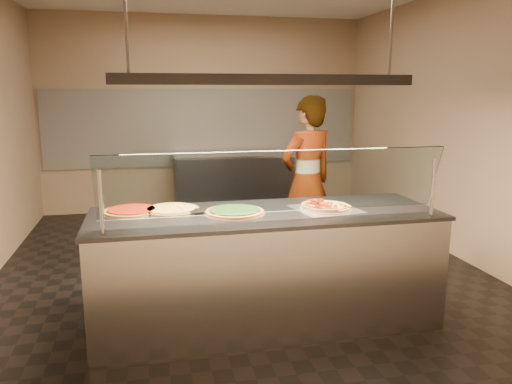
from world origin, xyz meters
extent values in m
cube|color=black|center=(0.00, 0.00, -0.01)|extent=(5.00, 6.00, 0.02)
cube|color=tan|center=(0.00, 3.01, 1.50)|extent=(5.00, 0.02, 3.00)
cube|color=tan|center=(0.00, -3.01, 1.50)|extent=(5.00, 0.02, 3.00)
cube|color=tan|center=(2.51, 0.00, 1.50)|extent=(0.02, 6.00, 3.00)
cube|color=silver|center=(0.00, 2.98, 1.30)|extent=(4.90, 0.02, 1.20)
cube|color=#B7B7BC|center=(-0.03, -1.19, 0.45)|extent=(2.70, 0.90, 0.90)
cube|color=#38383D|center=(-0.03, -1.19, 0.92)|extent=(2.74, 0.94, 0.03)
cylinder|color=#B7B7BC|center=(-1.23, -1.59, 1.15)|extent=(0.03, 0.03, 0.44)
cylinder|color=#B7B7BC|center=(1.18, -1.59, 1.15)|extent=(0.03, 0.03, 0.44)
cube|color=white|center=(-0.03, -1.53, 1.23)|extent=(2.50, 0.18, 0.47)
cube|color=silver|center=(0.47, -1.21, 0.93)|extent=(0.54, 0.54, 0.01)
cylinder|color=silver|center=(0.47, -1.21, 0.94)|extent=(0.42, 0.42, 0.01)
cylinder|color=#700B02|center=(0.46, -1.09, 0.99)|extent=(0.06, 0.06, 0.01)
cylinder|color=#700B02|center=(0.44, -1.15, 0.99)|extent=(0.06, 0.06, 0.01)
cylinder|color=#700B02|center=(0.39, -1.10, 0.99)|extent=(0.06, 0.06, 0.01)
cylinder|color=#700B02|center=(0.40, -1.15, 0.99)|extent=(0.06, 0.06, 0.01)
cylinder|color=#700B02|center=(0.37, -1.17, 0.99)|extent=(0.06, 0.06, 0.01)
cylinder|color=#700B02|center=(0.34, -1.19, 0.99)|extent=(0.06, 0.06, 0.01)
cylinder|color=#700B02|center=(0.37, -1.23, 0.99)|extent=(0.06, 0.06, 0.01)
cylinder|color=#700B02|center=(0.39, -1.25, 0.99)|extent=(0.06, 0.06, 0.01)
cylinder|color=#700B02|center=(0.36, -1.31, 0.99)|extent=(0.06, 0.06, 0.01)
cylinder|color=#700B02|center=(0.43, -1.28, 0.99)|extent=(0.06, 0.06, 0.01)
cylinder|color=#700B02|center=(0.44, -1.33, 0.99)|extent=(0.06, 0.06, 0.01)
cube|color=#19590F|center=(0.45, -1.12, 0.99)|extent=(0.02, 0.02, 0.01)
cube|color=#19590F|center=(0.38, -1.08, 0.99)|extent=(0.02, 0.01, 0.01)
cube|color=#19590F|center=(0.40, -1.15, 0.99)|extent=(0.02, 0.01, 0.01)
cube|color=#19590F|center=(0.42, -1.19, 0.99)|extent=(0.02, 0.02, 0.01)
cube|color=#19590F|center=(0.33, -1.22, 0.99)|extent=(0.02, 0.02, 0.01)
cube|color=#19590F|center=(0.37, -1.27, 0.99)|extent=(0.02, 0.02, 0.01)
cube|color=#19590F|center=(0.43, -1.24, 0.99)|extent=(0.02, 0.02, 0.01)
cube|color=#19590F|center=(0.45, -1.27, 0.99)|extent=(0.02, 0.02, 0.01)
sphere|color=#513014|center=(0.50, -1.29, 0.97)|extent=(0.03, 0.03, 0.03)
sphere|color=#513014|center=(0.51, -1.28, 0.97)|extent=(0.03, 0.03, 0.03)
sphere|color=#513014|center=(0.53, -1.27, 0.97)|extent=(0.03, 0.03, 0.03)
sphere|color=#513014|center=(0.60, -1.29, 0.97)|extent=(0.03, 0.03, 0.03)
sphere|color=#513014|center=(0.58, -1.24, 0.97)|extent=(0.03, 0.03, 0.03)
sphere|color=#513014|center=(0.50, -1.20, 0.97)|extent=(0.03, 0.03, 0.03)
sphere|color=#513014|center=(0.50, -1.20, 0.97)|extent=(0.03, 0.03, 0.03)
sphere|color=#513014|center=(0.53, -1.17, 0.97)|extent=(0.03, 0.03, 0.03)
sphere|color=#513014|center=(0.52, -1.15, 0.97)|extent=(0.03, 0.03, 0.03)
sphere|color=#513014|center=(0.51, -1.15, 0.97)|extent=(0.03, 0.03, 0.03)
sphere|color=#513014|center=(0.48, -1.17, 0.97)|extent=(0.03, 0.03, 0.03)
cylinder|color=silver|center=(-0.27, -1.19, 0.93)|extent=(0.48, 0.48, 0.01)
cylinder|color=#995D27|center=(-0.27, -1.19, 0.95)|extent=(0.45, 0.45, 0.02)
cylinder|color=black|center=(-0.27, -1.19, 0.96)|extent=(0.40, 0.40, 0.01)
cylinder|color=silver|center=(-0.75, -1.00, 0.93)|extent=(0.47, 0.47, 0.01)
cylinder|color=#995D27|center=(-0.75, -1.00, 0.94)|extent=(0.44, 0.44, 0.02)
cylinder|color=gold|center=(-0.75, -1.00, 0.96)|extent=(0.38, 0.38, 0.01)
cylinder|color=silver|center=(-1.06, -0.97, 0.93)|extent=(0.46, 0.46, 0.01)
cylinder|color=#995D27|center=(-1.06, -0.97, 0.94)|extent=(0.43, 0.43, 0.02)
cylinder|color=maroon|center=(-1.06, -0.97, 0.96)|extent=(0.37, 0.37, 0.01)
cube|color=#B7B7BC|center=(-0.56, -1.12, 0.96)|extent=(0.15, 0.14, 0.00)
cylinder|color=tan|center=(-0.68, -1.03, 0.96)|extent=(0.06, 0.14, 0.02)
cube|color=#38383D|center=(0.36, 2.55, 0.45)|extent=(1.75, 0.70, 0.90)
cube|color=#B7B7BC|center=(0.36, 2.55, 0.92)|extent=(1.79, 0.74, 0.03)
imported|color=#2A2530|center=(0.76, 0.15, 0.91)|extent=(0.78, 0.65, 1.82)
cube|color=#38383D|center=(-0.03, -1.19, 1.95)|extent=(2.30, 0.18, 0.08)
cylinder|color=#B7B7BC|center=(0.97, -1.19, 2.50)|extent=(0.02, 0.02, 1.01)
camera|label=1|loc=(-0.92, -4.90, 1.87)|focal=35.00mm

